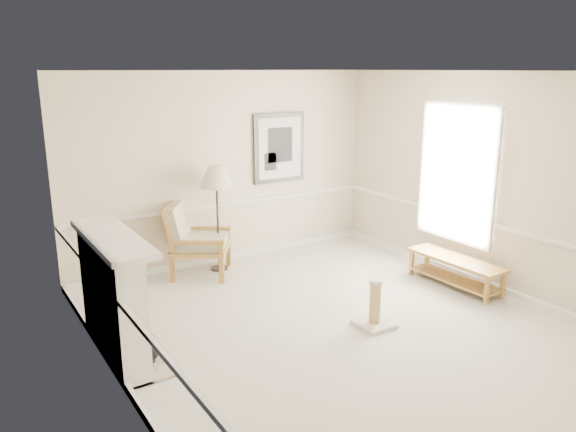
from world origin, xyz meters
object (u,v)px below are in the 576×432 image
object	(u,v)px
floor_vase	(146,351)
armchair	(192,236)
bench	(455,267)
scratching_post	(375,312)
floor_lamp	(216,180)

from	to	relation	value
floor_vase	armchair	size ratio (longest dim) A/B	0.69
floor_vase	armchair	distance (m)	2.65
bench	scratching_post	xyz separation A→B (m)	(-1.77, -0.37, -0.09)
bench	scratching_post	world-z (taller)	scratching_post
floor_vase	scratching_post	world-z (taller)	floor_vase
floor_vase	bench	size ratio (longest dim) A/B	0.55
floor_lamp	armchair	bearing A→B (deg)	174.70
armchair	floor_vase	bearing A→B (deg)	-179.50
floor_vase	floor_lamp	bearing A→B (deg)	49.38
armchair	bench	xyz separation A→B (m)	(2.86, -2.39, -0.30)
floor_vase	floor_lamp	xyz separation A→B (m)	(1.84, 2.14, 1.22)
bench	armchair	bearing A→B (deg)	140.09
armchair	scratching_post	size ratio (longest dim) A/B	2.01
bench	scratching_post	bearing A→B (deg)	-168.15
floor_lamp	scratching_post	xyz separation A→B (m)	(0.70, -2.73, -1.19)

